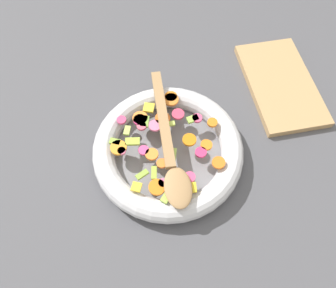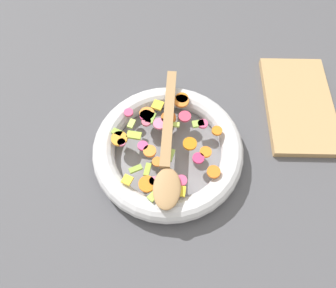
{
  "view_description": "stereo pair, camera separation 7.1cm",
  "coord_description": "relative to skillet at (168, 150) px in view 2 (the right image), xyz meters",
  "views": [
    {
      "loc": [
        -0.34,
        0.06,
        0.68
      ],
      "look_at": [
        0.0,
        0.0,
        0.05
      ],
      "focal_mm": 35.0,
      "sensor_mm": 36.0,
      "label": 1
    },
    {
      "loc": [
        -0.34,
        -0.01,
        0.68
      ],
      "look_at": [
        0.0,
        0.0,
        0.05
      ],
      "focal_mm": 35.0,
      "sensor_mm": 36.0,
      "label": 2
    }
  ],
  "objects": [
    {
      "name": "ground_plane",
      "position": [
        0.0,
        0.0,
        -0.02
      ],
      "size": [
        4.0,
        4.0,
        0.0
      ],
      "primitive_type": "plane",
      "color": "#4C4C51"
    },
    {
      "name": "skillet",
      "position": [
        0.0,
        0.0,
        0.0
      ],
      "size": [
        0.34,
        0.34,
        0.05
      ],
      "color": "slate",
      "rests_on": "ground_plane"
    },
    {
      "name": "chopped_vegetables",
      "position": [
        0.02,
        0.01,
        0.03
      ],
      "size": [
        0.28,
        0.26,
        0.01
      ],
      "color": "orange",
      "rests_on": "skillet"
    },
    {
      "name": "wooden_spoon",
      "position": [
        -0.02,
        0.0,
        0.04
      ],
      "size": [
        0.34,
        0.06,
        0.01
      ],
      "color": "#A87F51",
      "rests_on": "chopped_vegetables"
    },
    {
      "name": "cutting_board",
      "position": [
        0.14,
        -0.32,
        -0.01
      ],
      "size": [
        0.29,
        0.16,
        0.02
      ],
      "color": "tan",
      "rests_on": "ground_plane"
    }
  ]
}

